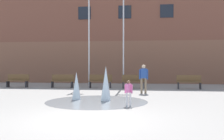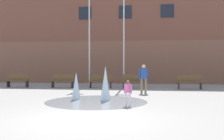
{
  "view_description": "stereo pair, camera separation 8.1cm",
  "coord_description": "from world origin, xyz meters",
  "views": [
    {
      "loc": [
        1.67,
        -7.38,
        1.58
      ],
      "look_at": [
        -0.11,
        6.97,
        1.3
      ],
      "focal_mm": 42.0,
      "sensor_mm": 36.0,
      "label": 1
    },
    {
      "loc": [
        1.75,
        -7.37,
        1.58
      ],
      "look_at": [
        -0.11,
        6.97,
        1.3
      ],
      "focal_mm": 42.0,
      "sensor_mm": 36.0,
      "label": 2
    }
  ],
  "objects": [
    {
      "name": "park_bench_far_left",
      "position": [
        -7.26,
        10.18,
        0.48
      ],
      "size": [
        1.6,
        0.44,
        0.91
      ],
      "color": "#28282D",
      "rests_on": "ground"
    },
    {
      "name": "flagpole_right",
      "position": [
        0.18,
        11.65,
        4.08
      ],
      "size": [
        0.8,
        0.1,
        7.67
      ],
      "color": "silver",
      "rests_on": "ground"
    },
    {
      "name": "park_bench_left_of_flagpoles",
      "position": [
        -3.99,
        10.22,
        0.48
      ],
      "size": [
        1.6,
        0.44,
        0.91
      ],
      "color": "#28282D",
      "rests_on": "ground"
    },
    {
      "name": "ground_plane",
      "position": [
        0.0,
        0.0,
        0.0
      ],
      "size": [
        100.0,
        100.0,
        0.0
      ],
      "primitive_type": "plane",
      "color": "gray"
    },
    {
      "name": "adult_in_red",
      "position": [
        1.62,
        7.25,
        0.93
      ],
      "size": [
        0.5,
        0.21,
        1.59
      ],
      "rotation": [
        0.0,
        0.0,
        -3.11
      ],
      "color": "#89755B",
      "rests_on": "ground"
    },
    {
      "name": "child_running",
      "position": [
        1.07,
        2.68,
        0.58
      ],
      "size": [
        0.31,
        0.24,
        0.99
      ],
      "rotation": [
        0.0,
        0.0,
        1.02
      ],
      "color": "silver",
      "rests_on": "ground"
    },
    {
      "name": "park_bench_center",
      "position": [
        -1.34,
        10.38,
        0.48
      ],
      "size": [
        1.6,
        0.44,
        0.91
      ],
      "color": "#28282D",
      "rests_on": "ground"
    },
    {
      "name": "park_bench_near_trashcan",
      "position": [
        4.58,
        10.26,
        0.48
      ],
      "size": [
        1.6,
        0.44,
        0.91
      ],
      "color": "#28282D",
      "rests_on": "ground"
    },
    {
      "name": "park_bench_under_right_flagpole",
      "position": [
        0.94,
        10.39,
        0.48
      ],
      "size": [
        1.6,
        0.44,
        0.91
      ],
      "color": "#28282D",
      "rests_on": "ground"
    },
    {
      "name": "splash_fountain",
      "position": [
        -0.53,
        4.03,
        0.55
      ],
      "size": [
        4.4,
        4.4,
        1.55
      ],
      "color": "gray",
      "rests_on": "ground"
    },
    {
      "name": "flagpole_left",
      "position": [
        -2.38,
        11.65,
        4.06
      ],
      "size": [
        0.8,
        0.1,
        7.64
      ],
      "color": "silver",
      "rests_on": "ground"
    },
    {
      "name": "library_building",
      "position": [
        0.0,
        17.92,
        4.04
      ],
      "size": [
        36.0,
        6.05,
        8.08
      ],
      "color": "brown",
      "rests_on": "ground"
    }
  ]
}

